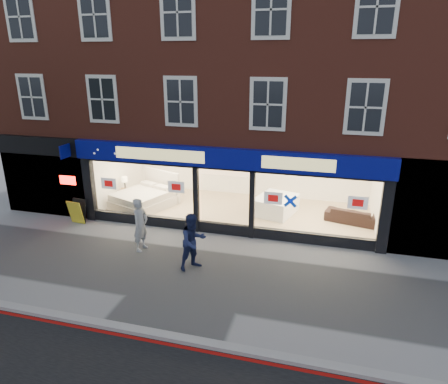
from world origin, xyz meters
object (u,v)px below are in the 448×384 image
at_px(pedestrian_blue, 193,242).
at_px(mattress_stack, 276,205).
at_px(display_bed, 145,198).
at_px(a_board, 77,211).
at_px(sofa, 352,215).
at_px(pedestrian_grey, 140,225).

bearing_deg(pedestrian_blue, mattress_stack, 19.45).
xyz_separation_m(display_bed, a_board, (-1.87, -2.17, 0.01)).
distance_m(mattress_stack, sofa, 3.01).
bearing_deg(display_bed, mattress_stack, 27.77).
distance_m(display_bed, mattress_stack, 5.60).
relative_size(display_bed, pedestrian_grey, 1.60).
bearing_deg(sofa, pedestrian_blue, 58.07).
distance_m(sofa, pedestrian_blue, 6.84).
bearing_deg(pedestrian_grey, mattress_stack, -34.57).
relative_size(sofa, a_board, 2.03).
height_order(sofa, pedestrian_grey, pedestrian_grey).
height_order(mattress_stack, pedestrian_grey, pedestrian_grey).
height_order(a_board, pedestrian_blue, pedestrian_blue).
relative_size(pedestrian_grey, pedestrian_blue, 1.02).
xyz_separation_m(a_board, pedestrian_grey, (3.45, -1.42, 0.43)).
height_order(mattress_stack, sofa, mattress_stack).
bearing_deg(pedestrian_blue, sofa, -5.53).
bearing_deg(mattress_stack, a_board, -159.00).
xyz_separation_m(mattress_stack, pedestrian_grey, (-3.97, -4.27, 0.47)).
distance_m(display_bed, a_board, 2.86).
height_order(a_board, pedestrian_grey, pedestrian_grey).
bearing_deg(sofa, a_board, 27.56).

